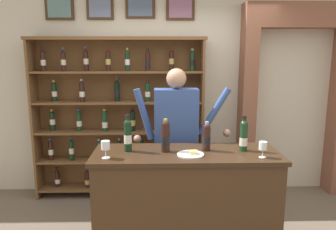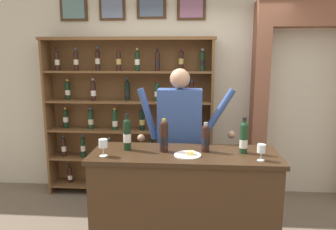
{
  "view_description": "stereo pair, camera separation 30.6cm",
  "coord_description": "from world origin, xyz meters",
  "px_view_note": "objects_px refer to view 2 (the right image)",
  "views": [
    {
      "loc": [
        -0.22,
        -2.84,
        1.91
      ],
      "look_at": [
        -0.14,
        0.17,
        1.34
      ],
      "focal_mm": 34.89,
      "sensor_mm": 36.0,
      "label": 1
    },
    {
      "loc": [
        0.09,
        -2.83,
        1.91
      ],
      "look_at": [
        -0.14,
        0.17,
        1.34
      ],
      "focal_mm": 34.89,
      "sensor_mm": 36.0,
      "label": 2
    }
  ],
  "objects_px": {
    "tasting_bottle_riserva": "(127,134)",
    "cheese_plate": "(188,155)",
    "tasting_bottle_grappa": "(244,137)",
    "tasting_counter": "(184,205)",
    "wine_glass_center": "(103,144)",
    "wine_glass_right": "(261,149)",
    "shopkeeper": "(180,131)",
    "wine_shelf": "(129,113)",
    "tasting_bottle_brunello": "(164,136)",
    "tasting_bottle_prosecco": "(206,138)"
  },
  "relations": [
    {
      "from": "wine_glass_center",
      "to": "tasting_bottle_prosecco",
      "type": "bearing_deg",
      "value": 12.87
    },
    {
      "from": "tasting_bottle_riserva",
      "to": "wine_glass_right",
      "type": "height_order",
      "value": "tasting_bottle_riserva"
    },
    {
      "from": "tasting_bottle_grappa",
      "to": "tasting_counter",
      "type": "bearing_deg",
      "value": -176.03
    },
    {
      "from": "tasting_bottle_riserva",
      "to": "wine_glass_right",
      "type": "relative_size",
      "value": 2.41
    },
    {
      "from": "shopkeeper",
      "to": "wine_glass_right",
      "type": "xyz_separation_m",
      "value": [
        0.71,
        -0.7,
        0.03
      ]
    },
    {
      "from": "tasting_bottle_prosecco",
      "to": "wine_shelf",
      "type": "bearing_deg",
      "value": 125.44
    },
    {
      "from": "tasting_bottle_prosecco",
      "to": "tasting_bottle_grappa",
      "type": "distance_m",
      "value": 0.34
    },
    {
      "from": "wine_glass_center",
      "to": "tasting_bottle_brunello",
      "type": "bearing_deg",
      "value": 19.1
    },
    {
      "from": "tasting_counter",
      "to": "wine_glass_center",
      "type": "distance_m",
      "value": 0.95
    },
    {
      "from": "tasting_bottle_riserva",
      "to": "tasting_bottle_brunello",
      "type": "bearing_deg",
      "value": -4.18
    },
    {
      "from": "shopkeeper",
      "to": "tasting_bottle_prosecco",
      "type": "relative_size",
      "value": 6.44
    },
    {
      "from": "cheese_plate",
      "to": "tasting_bottle_riserva",
      "type": "bearing_deg",
      "value": 166.37
    },
    {
      "from": "wine_shelf",
      "to": "tasting_bottle_grappa",
      "type": "xyz_separation_m",
      "value": [
        1.3,
        -1.37,
        0.04
      ]
    },
    {
      "from": "tasting_counter",
      "to": "tasting_bottle_prosecco",
      "type": "xyz_separation_m",
      "value": [
        0.19,
        0.05,
        0.64
      ]
    },
    {
      "from": "wine_glass_right",
      "to": "tasting_bottle_grappa",
      "type": "bearing_deg",
      "value": 119.36
    },
    {
      "from": "wine_glass_center",
      "to": "wine_glass_right",
      "type": "distance_m",
      "value": 1.35
    },
    {
      "from": "tasting_counter",
      "to": "tasting_bottle_riserva",
      "type": "distance_m",
      "value": 0.85
    },
    {
      "from": "shopkeeper",
      "to": "tasting_bottle_prosecco",
      "type": "bearing_deg",
      "value": -62.37
    },
    {
      "from": "wine_glass_center",
      "to": "cheese_plate",
      "type": "bearing_deg",
      "value": 5.12
    },
    {
      "from": "shopkeeper",
      "to": "wine_shelf",
      "type": "bearing_deg",
      "value": 129.22
    },
    {
      "from": "tasting_counter",
      "to": "tasting_bottle_prosecco",
      "type": "distance_m",
      "value": 0.67
    },
    {
      "from": "tasting_counter",
      "to": "shopkeeper",
      "type": "relative_size",
      "value": 0.97
    },
    {
      "from": "wine_glass_right",
      "to": "cheese_plate",
      "type": "distance_m",
      "value": 0.62
    },
    {
      "from": "wine_glass_center",
      "to": "cheese_plate",
      "type": "distance_m",
      "value": 0.75
    },
    {
      "from": "cheese_plate",
      "to": "wine_shelf",
      "type": "bearing_deg",
      "value": 118.48
    },
    {
      "from": "tasting_counter",
      "to": "tasting_bottle_grappa",
      "type": "distance_m",
      "value": 0.84
    },
    {
      "from": "tasting_counter",
      "to": "shopkeeper",
      "type": "bearing_deg",
      "value": 96.84
    },
    {
      "from": "wine_shelf",
      "to": "shopkeeper",
      "type": "distance_m",
      "value": 1.13
    },
    {
      "from": "tasting_bottle_prosecco",
      "to": "wine_glass_right",
      "type": "xyz_separation_m",
      "value": [
        0.45,
        -0.22,
        -0.03
      ]
    },
    {
      "from": "wine_shelf",
      "to": "tasting_bottle_brunello",
      "type": "relative_size",
      "value": 7.37
    },
    {
      "from": "tasting_bottle_riserva",
      "to": "tasting_bottle_brunello",
      "type": "distance_m",
      "value": 0.34
    },
    {
      "from": "tasting_counter",
      "to": "tasting_bottle_prosecco",
      "type": "relative_size",
      "value": 6.23
    },
    {
      "from": "shopkeeper",
      "to": "tasting_bottle_riserva",
      "type": "distance_m",
      "value": 0.68
    },
    {
      "from": "tasting_bottle_riserva",
      "to": "wine_glass_center",
      "type": "relative_size",
      "value": 2.23
    },
    {
      "from": "tasting_bottle_prosecco",
      "to": "tasting_bottle_grappa",
      "type": "xyz_separation_m",
      "value": [
        0.34,
        -0.02,
        0.01
      ]
    },
    {
      "from": "tasting_bottle_brunello",
      "to": "wine_glass_right",
      "type": "relative_size",
      "value": 2.16
    },
    {
      "from": "tasting_bottle_riserva",
      "to": "cheese_plate",
      "type": "relative_size",
      "value": 1.42
    },
    {
      "from": "wine_shelf",
      "to": "cheese_plate",
      "type": "distance_m",
      "value": 1.7
    },
    {
      "from": "wine_shelf",
      "to": "tasting_bottle_prosecco",
      "type": "height_order",
      "value": "wine_shelf"
    },
    {
      "from": "shopkeeper",
      "to": "tasting_bottle_riserva",
      "type": "height_order",
      "value": "shopkeeper"
    },
    {
      "from": "tasting_counter",
      "to": "wine_glass_right",
      "type": "relative_size",
      "value": 12.02
    },
    {
      "from": "tasting_bottle_riserva",
      "to": "shopkeeper",
      "type": "bearing_deg",
      "value": 45.97
    },
    {
      "from": "wine_shelf",
      "to": "cheese_plate",
      "type": "bearing_deg",
      "value": -61.52
    },
    {
      "from": "wine_shelf",
      "to": "tasting_bottle_brunello",
      "type": "distance_m",
      "value": 1.5
    },
    {
      "from": "cheese_plate",
      "to": "tasting_counter",
      "type": "bearing_deg",
      "value": 111.4
    },
    {
      "from": "tasting_bottle_riserva",
      "to": "cheese_plate",
      "type": "height_order",
      "value": "tasting_bottle_riserva"
    },
    {
      "from": "shopkeeper",
      "to": "cheese_plate",
      "type": "relative_size",
      "value": 7.34
    },
    {
      "from": "tasting_bottle_prosecco",
      "to": "tasting_bottle_grappa",
      "type": "relative_size",
      "value": 0.83
    },
    {
      "from": "tasting_bottle_grappa",
      "to": "wine_glass_center",
      "type": "xyz_separation_m",
      "value": [
        -1.23,
        -0.19,
        -0.04
      ]
    },
    {
      "from": "tasting_bottle_grappa",
      "to": "wine_glass_center",
      "type": "distance_m",
      "value": 1.24
    }
  ]
}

